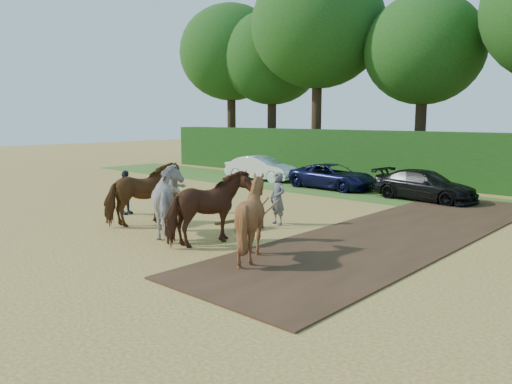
{
  "coord_description": "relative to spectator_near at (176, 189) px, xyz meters",
  "views": [
    {
      "loc": [
        8.83,
        -8.07,
        3.78
      ],
      "look_at": [
        -1.85,
        3.6,
        1.4
      ],
      "focal_mm": 35.0,
      "sensor_mm": 36.0,
      "label": 1
    }
  ],
  "objects": [
    {
      "name": "grass_verge",
      "position": [
        6.8,
        9.7,
        -0.94
      ],
      "size": [
        50.0,
        5.0,
        0.03
      ],
      "primitive_type": "cube",
      "color": "#38601E",
      "rests_on": "ground"
    },
    {
      "name": "plough_team",
      "position": [
        3.9,
        -2.46,
        0.14
      ],
      "size": [
        7.57,
        5.27,
        2.22
      ],
      "color": "#5B2F16",
      "rests_on": "ground"
    },
    {
      "name": "treeline",
      "position": [
        5.11,
        17.39,
        8.01
      ],
      "size": [
        48.7,
        10.6,
        14.21
      ],
      "color": "#382616",
      "rests_on": "ground"
    },
    {
      "name": "hedgerow",
      "position": [
        6.8,
        14.2,
        0.54
      ],
      "size": [
        46.0,
        1.6,
        3.0
      ],
      "primitive_type": "cube",
      "color": "#14380F",
      "rests_on": "ground"
    },
    {
      "name": "earth_strip",
      "position": [
        8.3,
        2.7,
        -0.93
      ],
      "size": [
        4.5,
        17.0,
        0.05
      ],
      "primitive_type": "cube",
      "color": "#472D1C",
      "rests_on": "ground"
    },
    {
      "name": "spectator_near",
      "position": [
        0.0,
        0.0,
        0.0
      ],
      "size": [
        0.75,
        0.95,
        1.92
      ],
      "primitive_type": "imported",
      "rotation": [
        0.0,
        0.0,
        1.59
      ],
      "color": "#BDAE94",
      "rests_on": "ground"
    },
    {
      "name": "spectator_far",
      "position": [
        -1.15,
        -1.61,
        -0.09
      ],
      "size": [
        0.48,
        1.04,
        1.73
      ],
      "primitive_type": "imported",
      "rotation": [
        0.0,
        0.0,
        1.63
      ],
      "color": "#22232D",
      "rests_on": "ground"
    },
    {
      "name": "ground",
      "position": [
        6.8,
        -4.3,
        -0.96
      ],
      "size": [
        120.0,
        120.0,
        0.0
      ],
      "primitive_type": "plane",
      "color": "gold",
      "rests_on": "ground"
    },
    {
      "name": "parked_cars",
      "position": [
        8.18,
        9.79,
        -0.28
      ],
      "size": [
        31.31,
        2.76,
        1.47
      ],
      "color": "white",
      "rests_on": "ground"
    }
  ]
}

